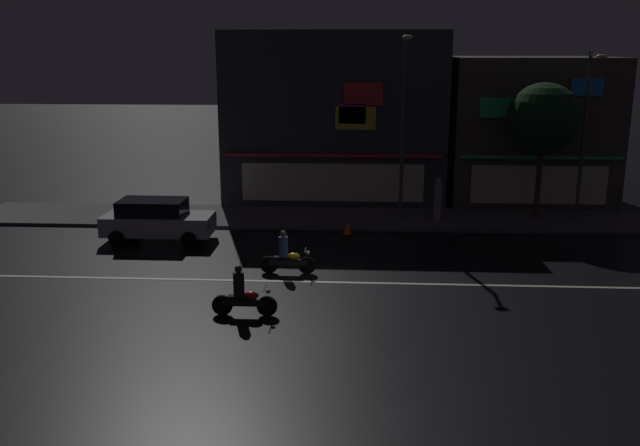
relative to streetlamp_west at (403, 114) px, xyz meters
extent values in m
plane|color=black|center=(-3.09, -7.95, -4.76)|extent=(140.00, 140.00, 0.00)
cube|color=beige|center=(-3.09, -7.95, -4.75)|extent=(30.40, 0.16, 0.01)
cube|color=#4C4C4F|center=(-3.09, 0.63, -4.69)|extent=(32.00, 3.99, 0.14)
cube|color=#4C443A|center=(6.51, 5.68, -1.23)|extent=(7.79, 6.02, 7.05)
cube|color=#33E572|center=(6.51, 2.55, -2.16)|extent=(7.40, 0.24, 0.12)
cube|color=#33E572|center=(4.47, 2.61, 0.09)|extent=(1.73, 0.08, 0.93)
cube|color=#268CF2|center=(8.30, 2.61, 1.01)|extent=(1.43, 0.08, 0.77)
cube|color=beige|center=(6.51, 2.61, -3.46)|extent=(6.23, 0.06, 1.80)
cube|color=#383A3F|center=(-3.09, 6.13, -0.62)|extent=(10.73, 6.92, 8.28)
cube|color=red|center=(-3.09, 2.55, -2.16)|extent=(10.19, 0.24, 0.12)
cube|color=yellow|center=(-2.03, 2.61, -0.43)|extent=(1.86, 0.08, 1.06)
cube|color=#D83FD8|center=(-2.18, 2.61, -0.23)|extent=(1.25, 0.08, 0.90)
cube|color=red|center=(-1.69, 2.61, 0.68)|extent=(1.78, 0.08, 1.04)
cube|color=beige|center=(-3.09, 2.61, -3.46)|extent=(8.58, 0.06, 1.80)
cylinder|color=#47494C|center=(0.00, 0.20, -0.66)|extent=(0.16, 0.16, 7.92)
cube|color=#47494C|center=(0.00, -0.50, 3.21)|extent=(0.10, 1.40, 0.10)
ellipsoid|color=#F9E099|center=(0.00, -1.20, 3.13)|extent=(0.44, 0.32, 0.20)
cylinder|color=#47494C|center=(7.89, 1.18, -1.03)|extent=(0.16, 0.16, 7.18)
cube|color=#47494C|center=(7.89, 0.48, 2.47)|extent=(0.10, 1.40, 0.10)
ellipsoid|color=#F9E099|center=(7.89, -0.22, 2.39)|extent=(0.44, 0.32, 0.20)
cylinder|color=gray|center=(1.64, 0.37, -3.81)|extent=(0.36, 0.36, 1.61)
sphere|color=tan|center=(1.64, 0.37, -2.90)|extent=(0.22, 0.22, 0.22)
cylinder|color=#473323|center=(6.07, 0.98, -3.06)|extent=(0.24, 0.24, 3.11)
sphere|color=#143819|center=(6.07, 0.98, -0.26)|extent=(3.14, 3.14, 3.14)
cube|color=silver|center=(-9.77, -3.27, -4.07)|extent=(4.30, 1.78, 0.76)
cube|color=black|center=(-9.98, -3.27, -3.39)|extent=(2.58, 1.57, 0.60)
cube|color=#F9F2CC|center=(-7.66, -2.66, -3.97)|extent=(0.08, 0.20, 0.12)
cube|color=#F9F2CC|center=(-7.66, -3.87, -3.97)|extent=(0.08, 0.20, 0.12)
cylinder|color=black|center=(-8.35, -2.38, -4.45)|extent=(0.62, 0.20, 0.62)
cylinder|color=black|center=(-8.35, -4.16, -4.45)|extent=(0.62, 0.20, 0.62)
cylinder|color=black|center=(-11.18, -2.38, -4.45)|extent=(0.62, 0.20, 0.62)
cylinder|color=black|center=(-11.18, -4.16, -4.45)|extent=(0.62, 0.20, 0.62)
cylinder|color=black|center=(-3.55, -7.10, -4.46)|extent=(0.60, 0.08, 0.60)
cylinder|color=black|center=(-4.85, -7.10, -4.46)|extent=(0.60, 0.10, 0.60)
cube|color=black|center=(-4.20, -7.10, -4.36)|extent=(1.30, 0.14, 0.20)
ellipsoid|color=gold|center=(-4.00, -7.10, -4.14)|extent=(0.44, 0.26, 0.24)
cube|color=black|center=(-4.40, -7.10, -4.21)|extent=(0.56, 0.22, 0.10)
cylinder|color=slate|center=(-3.60, -7.10, -3.91)|extent=(0.03, 0.60, 0.03)
sphere|color=white|center=(-3.51, -7.10, -4.01)|extent=(0.14, 0.14, 0.14)
cylinder|color=#334766|center=(-4.35, -7.10, -3.81)|extent=(0.32, 0.32, 0.70)
sphere|color=#333338|center=(-4.35, -7.10, -3.35)|extent=(0.22, 0.22, 0.22)
cylinder|color=black|center=(-4.40, -10.99, -4.46)|extent=(0.60, 0.08, 0.60)
cylinder|color=black|center=(-5.70, -10.99, -4.46)|extent=(0.60, 0.10, 0.60)
cube|color=black|center=(-5.05, -10.99, -4.36)|extent=(1.30, 0.14, 0.20)
ellipsoid|color=red|center=(-4.85, -10.99, -4.14)|extent=(0.44, 0.26, 0.24)
cube|color=black|center=(-5.25, -10.99, -4.21)|extent=(0.56, 0.22, 0.10)
cylinder|color=slate|center=(-4.45, -10.99, -3.91)|extent=(0.03, 0.60, 0.03)
sphere|color=white|center=(-4.36, -10.99, -4.01)|extent=(0.14, 0.14, 0.14)
cylinder|color=#232328|center=(-5.20, -10.99, -3.81)|extent=(0.32, 0.32, 0.70)
sphere|color=#333338|center=(-5.20, -10.99, -3.35)|extent=(0.22, 0.22, 0.22)
cone|color=orange|center=(-2.28, -1.78, -4.48)|extent=(0.36, 0.36, 0.55)
camera|label=1|loc=(-1.79, -29.61, 2.80)|focal=39.00mm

